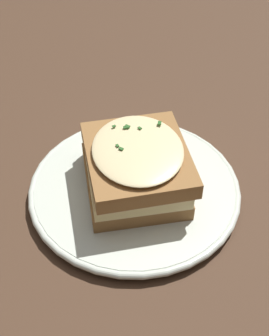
# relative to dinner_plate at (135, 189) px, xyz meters

# --- Properties ---
(ground_plane) EXTENTS (2.40, 2.40, 0.00)m
(ground_plane) POSITION_rel_dinner_plate_xyz_m (-0.02, 0.03, -0.01)
(ground_plane) COLOR #473021
(dinner_plate) EXTENTS (0.26, 0.26, 0.02)m
(dinner_plate) POSITION_rel_dinner_plate_xyz_m (0.00, 0.00, 0.00)
(dinner_plate) COLOR silver
(dinner_plate) RESTS_ON ground_plane
(sandwich) EXTENTS (0.16, 0.17, 0.07)m
(sandwich) POSITION_rel_dinner_plate_xyz_m (-0.00, -0.00, 0.04)
(sandwich) COLOR olive
(sandwich) RESTS_ON dinner_plate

